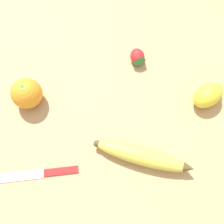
{
  "coord_description": "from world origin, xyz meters",
  "views": [
    {
      "loc": [
        -0.0,
        -0.17,
        0.61
      ],
      "look_at": [
        -0.03,
        0.07,
        0.03
      ],
      "focal_mm": 42.0,
      "sensor_mm": 36.0,
      "label": 1
    }
  ],
  "objects_px": {
    "orange": "(27,93)",
    "lemon": "(208,95)",
    "banana": "(143,156)",
    "strawberry": "(138,58)",
    "paring_knife": "(42,173)"
  },
  "relations": [
    {
      "from": "banana",
      "to": "orange",
      "type": "distance_m",
      "value": 0.32
    },
    {
      "from": "paring_knife",
      "to": "banana",
      "type": "bearing_deg",
      "value": -87.97
    },
    {
      "from": "lemon",
      "to": "paring_knife",
      "type": "relative_size",
      "value": 0.54
    },
    {
      "from": "strawberry",
      "to": "banana",
      "type": "bearing_deg",
      "value": -13.73
    },
    {
      "from": "banana",
      "to": "lemon",
      "type": "relative_size",
      "value": 2.42
    },
    {
      "from": "banana",
      "to": "orange",
      "type": "relative_size",
      "value": 3.11
    },
    {
      "from": "orange",
      "to": "strawberry",
      "type": "xyz_separation_m",
      "value": [
        0.26,
        0.15,
        -0.02
      ]
    },
    {
      "from": "banana",
      "to": "strawberry",
      "type": "distance_m",
      "value": 0.27
    },
    {
      "from": "orange",
      "to": "lemon",
      "type": "bearing_deg",
      "value": 7.08
    },
    {
      "from": "strawberry",
      "to": "lemon",
      "type": "relative_size",
      "value": 0.62
    },
    {
      "from": "orange",
      "to": "lemon",
      "type": "height_order",
      "value": "orange"
    },
    {
      "from": "strawberry",
      "to": "paring_knife",
      "type": "distance_m",
      "value": 0.38
    },
    {
      "from": "orange",
      "to": "lemon",
      "type": "relative_size",
      "value": 0.78
    },
    {
      "from": "orange",
      "to": "strawberry",
      "type": "relative_size",
      "value": 1.26
    },
    {
      "from": "paring_knife",
      "to": "lemon",
      "type": "bearing_deg",
      "value": -71.61
    }
  ]
}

